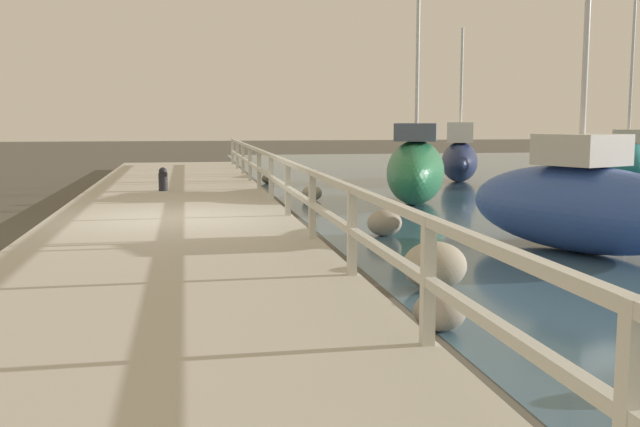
% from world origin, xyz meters
% --- Properties ---
extents(ground_plane, '(120.00, 120.00, 0.00)m').
position_xyz_m(ground_plane, '(0.00, 0.00, 0.00)').
color(ground_plane, '#4C473D').
extents(dock_walkway, '(4.41, 36.00, 0.28)m').
position_xyz_m(dock_walkway, '(0.00, 0.00, 0.14)').
color(dock_walkway, '#B2AD9E').
rests_on(dock_walkway, ground).
extents(railing, '(0.10, 32.50, 1.02)m').
position_xyz_m(railing, '(2.11, -0.00, 0.97)').
color(railing, beige).
rests_on(railing, dock_walkway).
extents(boulder_far_strip, '(0.51, 0.46, 0.38)m').
position_xyz_m(boulder_far_strip, '(3.40, 4.97, 0.19)').
color(boulder_far_strip, gray).
rests_on(boulder_far_strip, ground).
extents(boulder_mid_strip, '(0.52, 0.47, 0.39)m').
position_xyz_m(boulder_mid_strip, '(2.66, -6.82, 0.19)').
color(boulder_mid_strip, gray).
rests_on(boulder_mid_strip, ground).
extents(boulder_water_edge, '(0.78, 0.70, 0.58)m').
position_xyz_m(boulder_water_edge, '(3.19, -5.11, 0.29)').
color(boulder_water_edge, gray).
rests_on(boulder_water_edge, ground).
extents(boulder_upstream, '(0.40, 0.36, 0.30)m').
position_xyz_m(boulder_upstream, '(2.87, 10.33, 0.15)').
color(boulder_upstream, '#666056').
rests_on(boulder_upstream, ground).
extents(boulder_near_dock, '(0.62, 0.56, 0.46)m').
position_xyz_m(boulder_near_dock, '(3.70, -0.94, 0.23)').
color(boulder_near_dock, gray).
rests_on(boulder_near_dock, ground).
extents(mooring_bollard, '(0.22, 0.22, 0.59)m').
position_xyz_m(mooring_bollard, '(-0.29, 5.27, 0.58)').
color(mooring_bollard, black).
rests_on(mooring_bollard, dock_walkway).
extents(sailboat_teal, '(2.51, 3.58, 5.71)m').
position_xyz_m(sailboat_teal, '(13.78, 7.61, 0.75)').
color(sailboat_teal, '#1E707A').
rests_on(sailboat_teal, water_surface).
extents(sailboat_navy, '(2.61, 4.33, 4.98)m').
position_xyz_m(sailboat_navy, '(9.19, 9.96, 0.79)').
color(sailboat_navy, '#192347').
rests_on(sailboat_navy, water_surface).
extents(sailboat_green, '(2.91, 4.98, 5.84)m').
position_xyz_m(sailboat_green, '(5.80, 3.96, 0.86)').
color(sailboat_green, '#236B42').
rests_on(sailboat_green, water_surface).
extents(sailboat_blue, '(3.06, 4.40, 6.47)m').
position_xyz_m(sailboat_blue, '(6.22, -3.02, 0.75)').
color(sailboat_blue, '#2D4C9E').
rests_on(sailboat_blue, water_surface).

